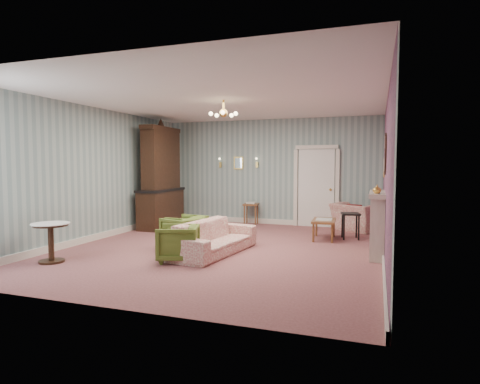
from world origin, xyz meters
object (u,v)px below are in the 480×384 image
at_px(olive_chair_b, 183,231).
at_px(side_table_black, 350,226).
at_px(pedestal_table, 51,243).
at_px(wingback_chair, 357,212).
at_px(olive_chair_a, 178,241).
at_px(dresser, 161,174).
at_px(fireplace, 377,224).
at_px(sofa_chintz, 214,232).
at_px(olive_chair_c, 187,229).
at_px(coffee_table, 324,229).

xyz_separation_m(olive_chair_b, side_table_black, (3.06, 2.08, -0.05)).
bearing_deg(pedestal_table, wingback_chair, 46.99).
bearing_deg(olive_chair_a, dresser, -164.40).
relative_size(side_table_black, pedestal_table, 0.87).
bearing_deg(olive_chair_b, side_table_black, 145.54).
height_order(olive_chair_a, fireplace, fireplace).
distance_m(fireplace, pedestal_table, 5.75).
bearing_deg(side_table_black, sofa_chintz, -135.35).
bearing_deg(olive_chair_c, side_table_black, 127.09).
relative_size(wingback_chair, coffee_table, 1.20).
height_order(dresser, pedestal_table, dresser).
relative_size(olive_chair_c, fireplace, 0.49).
bearing_deg(olive_chair_a, sofa_chintz, 136.30).
height_order(fireplace, pedestal_table, fireplace).
relative_size(olive_chair_a, fireplace, 0.49).
distance_m(olive_chair_a, side_table_black, 4.05).
xyz_separation_m(sofa_chintz, fireplace, (2.88, 0.85, 0.17)).
relative_size(wingback_chair, pedestal_table, 1.55).
bearing_deg(pedestal_table, coffee_table, 41.30).
distance_m(sofa_chintz, wingback_chair, 4.26).
relative_size(dresser, fireplace, 2.00).
relative_size(olive_chair_b, fireplace, 0.50).
bearing_deg(wingback_chair, coffee_table, 98.56).
xyz_separation_m(olive_chair_c, dresser, (-1.71, 1.94, 1.06)).
bearing_deg(dresser, olive_chair_b, -52.81).
bearing_deg(fireplace, olive_chair_b, -169.92).
height_order(olive_chair_c, fireplace, fireplace).
bearing_deg(side_table_black, wingback_chair, 86.66).
height_order(wingback_chair, pedestal_table, wingback_chair).
xyz_separation_m(olive_chair_a, side_table_black, (2.67, 3.04, -0.05)).
distance_m(olive_chair_a, olive_chair_c, 1.34).
height_order(olive_chair_c, dresser, dresser).
bearing_deg(wingback_chair, olive_chair_b, 78.33).
xyz_separation_m(wingback_chair, dresser, (-4.92, -1.09, 0.94)).
bearing_deg(fireplace, olive_chair_a, -153.60).
distance_m(olive_chair_b, olive_chair_c, 0.31).
distance_m(olive_chair_c, pedestal_table, 2.55).
distance_m(olive_chair_a, coffee_table, 3.53).
height_order(olive_chair_a, sofa_chintz, sofa_chintz).
bearing_deg(coffee_table, fireplace, -47.58).
relative_size(wingback_chair, fireplace, 0.75).
relative_size(wingback_chair, side_table_black, 1.79).
bearing_deg(fireplace, side_table_black, 111.41).
xyz_separation_m(olive_chair_b, olive_chair_c, (-0.07, 0.30, -0.01)).
bearing_deg(pedestal_table, olive_chair_b, 47.55).
xyz_separation_m(wingback_chair, fireplace, (0.49, -2.68, 0.12)).
height_order(wingback_chair, side_table_black, wingback_chair).
bearing_deg(olive_chair_b, olive_chair_c, -145.50).
height_order(olive_chair_b, wingback_chair, wingback_chair).
bearing_deg(coffee_table, sofa_chintz, -130.47).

